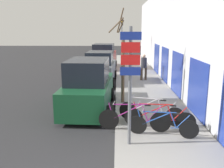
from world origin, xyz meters
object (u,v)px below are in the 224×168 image
bicycle_3 (151,112)px  traffic_light (122,35)px  parked_car_1 (100,69)px  parked_car_2 (104,58)px  bicycle_0 (163,125)px  street_tree (123,63)px  bicycle_2 (159,118)px  pedestrian_near (144,65)px  bicycle_1 (134,119)px  parked_car_0 (89,87)px  signpost (130,80)px

bicycle_3 → traffic_light: 14.80m
parked_car_1 → parked_car_2: bearing=93.5°
bicycle_0 → street_tree: 4.36m
bicycle_2 → street_tree: bearing=33.8°
bicycle_2 → parked_car_1: (-2.59, 8.27, 0.43)m
bicycle_3 → pedestrian_near: pedestrian_near is taller
bicycle_0 → street_tree: bearing=30.0°
street_tree → bicycle_3: bearing=-69.9°
pedestrian_near → street_tree: street_tree is taller
bicycle_0 → pedestrian_near: size_ratio=1.26×
street_tree → traffic_light: bearing=89.1°
parked_car_1 → bicycle_1: bearing=-75.7°
parked_car_1 → pedestrian_near: parked_car_1 is taller
bicycle_3 → parked_car_0: (-2.51, 2.01, 0.46)m
parked_car_0 → bicycle_3: bearing=-36.1°
bicycle_1 → bicycle_3: size_ratio=1.06×
pedestrian_near → street_tree: bearing=60.5°
bicycle_0 → bicycle_1: 0.99m
bicycle_0 → traffic_light: (-1.05, 15.75, 2.52)m
bicycle_1 → traffic_light: traffic_light is taller
bicycle_0 → bicycle_2: (-0.01, 0.63, 0.03)m
bicycle_2 → street_tree: size_ratio=0.55×
bicycle_0 → parked_car_2: (-2.66, 14.74, 0.53)m
bicycle_2 → bicycle_3: bearing=35.2°
parked_car_0 → parked_car_2: 11.55m
bicycle_0 → parked_car_2: size_ratio=0.46×
parked_car_1 → pedestrian_near: size_ratio=2.50×
parked_car_1 → street_tree: (1.37, -5.01, 1.07)m
bicycle_3 → parked_car_2: 13.79m
signpost → bicycle_3: (0.88, 1.76, -1.58)m
pedestrian_near → bicycle_0: bearing=74.8°
traffic_light → bicycle_1: bearing=-89.4°
parked_car_0 → street_tree: bearing=27.7°
bicycle_2 → pedestrian_near: 8.62m
bicycle_1 → traffic_light: 15.50m
bicycle_0 → traffic_light: bearing=16.3°
bicycle_0 → street_tree: (-1.23, 3.89, 1.52)m
parked_car_1 → traffic_light: 7.32m
bicycle_2 → bicycle_3: bicycle_3 is taller
signpost → bicycle_0: 2.05m
signpost → parked_car_0: signpost is taller
bicycle_0 → parked_car_1: 9.28m
parked_car_1 → parked_car_2: size_ratio=0.92×
signpost → bicycle_1: signpost is taller
parked_car_0 → parked_car_1: size_ratio=1.10×
signpost → parked_car_1: size_ratio=0.80×
bicycle_3 → street_tree: 3.25m
parked_car_2 → pedestrian_near: bearing=-58.1°
pedestrian_near → traffic_light: bearing=-91.1°
parked_car_0 → pedestrian_near: 6.78m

